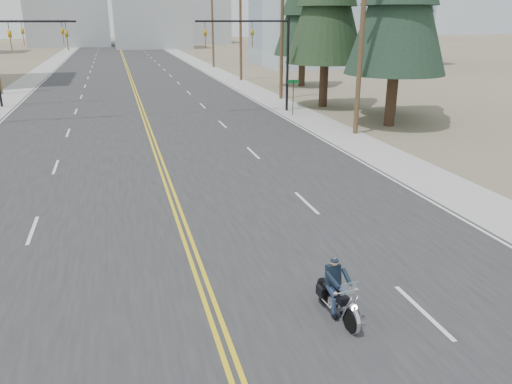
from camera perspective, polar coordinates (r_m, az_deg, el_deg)
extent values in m
cube|color=#303033|center=(75.48, -14.47, 13.40)|extent=(20.00, 200.00, 0.01)
cube|color=#A5A5A0|center=(76.08, -23.35, 12.51)|extent=(3.00, 200.00, 0.01)
cube|color=#A5A5A0|center=(76.63, -5.61, 13.97)|extent=(3.00, 200.00, 0.01)
cylinder|color=black|center=(37.58, -25.42, 17.20)|extent=(7.00, 0.14, 0.14)
imported|color=#BF8C0C|center=(37.70, -26.36, 16.07)|extent=(0.21, 0.26, 1.30)
imported|color=#BF8C0C|center=(37.27, -20.87, 16.76)|extent=(0.21, 0.26, 1.30)
cylinder|color=black|center=(39.44, 3.62, 14.27)|extent=(0.20, 0.20, 7.00)
cylinder|color=black|center=(38.30, -1.52, 18.94)|extent=(7.00, 0.14, 0.14)
imported|color=#BF8C0C|center=(38.48, -0.44, 17.98)|extent=(0.21, 0.26, 1.30)
imported|color=#BF8C0C|center=(37.72, -5.84, 17.87)|extent=(0.21, 0.26, 1.30)
cylinder|color=black|center=(45.57, -24.50, 17.37)|extent=(6.00, 0.14, 0.14)
imported|color=#BF8C0C|center=(45.66, -25.15, 16.46)|extent=(0.21, 0.26, 1.30)
imported|color=#BF8C0C|center=(45.31, -21.26, 16.94)|extent=(0.21, 0.26, 1.30)
cylinder|color=black|center=(37.76, 4.26, 10.67)|extent=(0.06, 0.06, 2.60)
cube|color=#0C5926|center=(37.60, 4.31, 12.48)|extent=(0.90, 0.03, 0.25)
cylinder|color=brown|center=(31.60, 11.96, 16.78)|extent=(0.30, 0.30, 11.50)
cylinder|color=brown|center=(45.48, 2.98, 17.45)|extent=(0.30, 0.30, 11.00)
cylinder|color=brown|center=(59.90, -1.77, 18.12)|extent=(0.30, 0.30, 11.50)
cylinder|color=brown|center=(76.51, -4.98, 18.11)|extent=(0.30, 0.30, 11.00)
cube|color=#ADB2B7|center=(130.52, -11.85, 18.87)|extent=(18.00, 14.00, 14.00)
cube|color=#B7BCC6|center=(122.53, 4.73, 20.13)|extent=(16.00, 12.00, 18.00)
cube|color=#B7BCC6|center=(157.45, -6.04, 18.78)|extent=(14.00, 14.00, 12.00)
cylinder|color=#382619|center=(35.05, 15.17, 10.10)|extent=(0.67, 0.67, 3.44)
cylinder|color=#382619|center=(39.01, 15.34, 10.83)|extent=(0.72, 0.72, 3.27)
cylinder|color=#382619|center=(41.97, 7.72, 12.02)|extent=(0.61, 0.61, 3.49)
cylinder|color=#382619|center=(55.05, 5.26, 13.65)|extent=(0.75, 0.75, 3.23)
cone|color=black|center=(54.81, 5.47, 20.39)|extent=(6.04, 6.04, 9.70)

